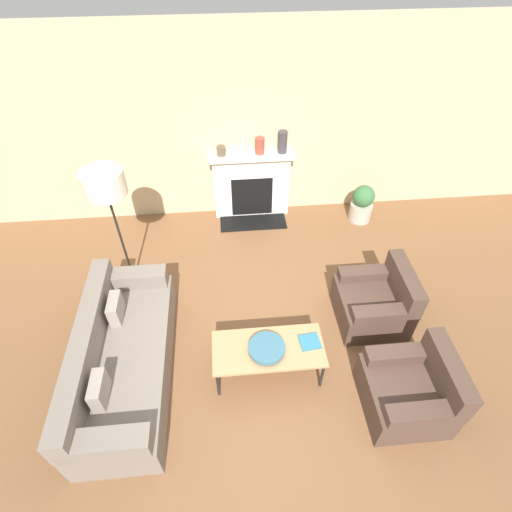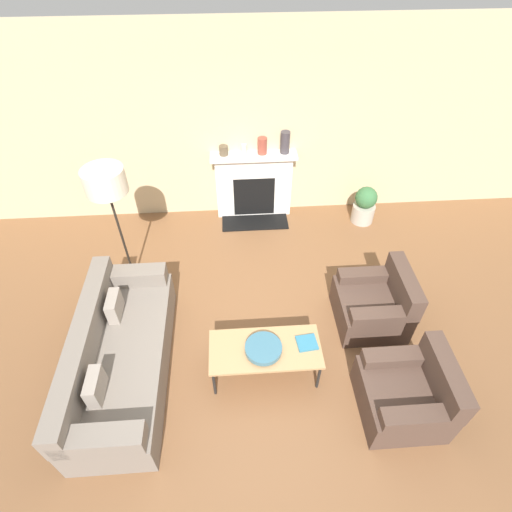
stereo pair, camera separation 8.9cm
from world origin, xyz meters
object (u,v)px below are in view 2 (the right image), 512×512
at_px(fireplace, 254,186).
at_px(mantel_vase_center_left, 244,149).
at_px(armchair_far, 375,304).
at_px(mantel_vase_right, 285,142).
at_px(mantel_vase_left, 224,150).
at_px(floor_lamp, 107,189).
at_px(book, 307,343).
at_px(potted_plant, 365,205).
at_px(armchair_near, 408,394).
at_px(bowl, 263,348).
at_px(couch, 120,357).
at_px(mantel_vase_center_right, 262,146).
at_px(coffee_table, 265,350).

distance_m(fireplace, mantel_vase_center_left, 0.65).
xyz_separation_m(armchair_far, mantel_vase_right, (-0.88, 2.33, 0.97)).
bearing_deg(mantel_vase_left, floor_lamp, -133.89).
distance_m(book, potted_plant, 2.93).
distance_m(armchair_near, bowl, 1.53).
height_order(mantel_vase_center_left, mantel_vase_right, mantel_vase_right).
bearing_deg(bowl, couch, 175.34).
bearing_deg(book, mantel_vase_left, 99.64).
distance_m(armchair_far, floor_lamp, 3.47).
relative_size(book, potted_plant, 0.38).
bearing_deg(couch, bowl, -94.66).
xyz_separation_m(fireplace, couch, (-1.66, -2.85, -0.23)).
bearing_deg(mantel_vase_center_right, fireplace, -173.44).
xyz_separation_m(armchair_near, armchair_far, (0.00, 1.17, 0.00)).
relative_size(coffee_table, floor_lamp, 0.68).
xyz_separation_m(floor_lamp, mantel_vase_left, (1.33, 1.39, -0.33)).
distance_m(book, mantel_vase_right, 3.04).
bearing_deg(bowl, mantel_vase_right, 79.46).
bearing_deg(armchair_near, coffee_table, -110.87).
bearing_deg(mantel_vase_right, coffee_table, -100.24).
height_order(coffee_table, mantel_vase_right, mantel_vase_right).
xyz_separation_m(fireplace, bowl, (-0.09, -2.98, -0.03)).
xyz_separation_m(mantel_vase_left, mantel_vase_center_left, (0.30, 0.00, 0.01)).
height_order(couch, armchair_far, couch).
bearing_deg(coffee_table, mantel_vase_center_right, 86.18).
relative_size(bowl, mantel_vase_left, 2.80).
height_order(armchair_near, armchair_far, same).
distance_m(fireplace, mantel_vase_left, 0.77).
bearing_deg(fireplace, armchair_near, -68.94).
xyz_separation_m(armchair_near, book, (-0.96, 0.57, 0.17)).
relative_size(fireplace, coffee_table, 1.08).
height_order(fireplace, coffee_table, fireplace).
distance_m(coffee_table, bowl, 0.09).
height_order(couch, coffee_table, couch).
xyz_separation_m(floor_lamp, mantel_vase_center_left, (1.64, 1.39, -0.32)).
height_order(fireplace, bowl, fireplace).
bearing_deg(mantel_vase_center_left, book, -79.84).
relative_size(couch, mantel_vase_right, 6.60).
relative_size(floor_lamp, mantel_vase_center_left, 11.32).
height_order(couch, mantel_vase_center_right, mantel_vase_center_right).
bearing_deg(mantel_vase_left, coffee_table, -82.80).
distance_m(floor_lamp, potted_plant, 3.86).
bearing_deg(armchair_far, floor_lamp, -106.78).
relative_size(mantel_vase_left, potted_plant, 0.23).
xyz_separation_m(book, mantel_vase_left, (-0.83, 2.93, 0.70)).
height_order(floor_lamp, mantel_vase_left, floor_lamp).
bearing_deg(floor_lamp, coffee_table, -42.69).
bearing_deg(book, mantel_vase_center_left, 94.03).
height_order(book, potted_plant, potted_plant).
bearing_deg(armchair_near, mantel_vase_left, -152.97).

